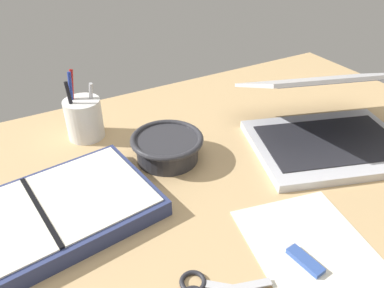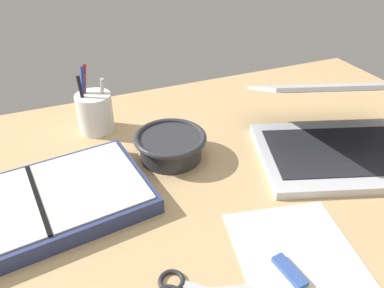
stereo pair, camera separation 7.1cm
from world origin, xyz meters
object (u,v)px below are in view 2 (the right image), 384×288
(laptop, at_px, (338,131))
(bowl, at_px, (171,145))
(planner, at_px, (40,205))
(pen_cup, at_px, (95,112))

(laptop, height_order, bowl, laptop)
(laptop, distance_m, planner, 0.60)
(laptop, xyz_separation_m, bowl, (-0.33, 0.12, -0.02))
(pen_cup, distance_m, planner, 0.28)
(laptop, bearing_deg, pen_cup, 166.55)
(laptop, relative_size, planner, 1.04)
(bowl, xyz_separation_m, pen_cup, (-0.12, 0.17, 0.02))
(bowl, distance_m, planner, 0.28)
(bowl, distance_m, pen_cup, 0.21)
(pen_cup, xyz_separation_m, planner, (-0.14, -0.24, -0.03))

